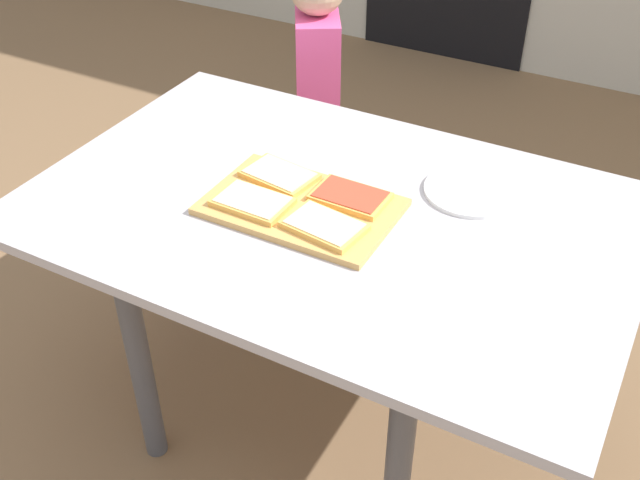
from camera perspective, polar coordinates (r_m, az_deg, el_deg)
name	(u,v)px	position (r m, az deg, el deg)	size (l,w,h in m)	color
ground_plane	(328,409)	(2.25, 0.63, -12.50)	(16.00, 16.00, 0.00)	brown
dining_table	(330,236)	(1.82, 0.76, 0.29)	(1.41, 0.93, 0.71)	#B1ACB2
cutting_board	(301,207)	(1.76, -1.43, 2.51)	(0.44, 0.28, 0.02)	tan
pizza_slice_near_left	(253,202)	(1.76, -5.07, 2.88)	(0.18, 0.12, 0.02)	#E9AB4D
pizza_slice_near_right	(324,226)	(1.67, 0.33, 1.08)	(0.19, 0.13, 0.02)	#E9AB4D
pizza_slice_far_left	(279,175)	(1.85, -3.06, 4.88)	(0.19, 0.14, 0.02)	#E9AB4D
pizza_slice_far_right	(350,196)	(1.77, 2.28, 3.28)	(0.17, 0.12, 0.02)	#E9AB4D
plate_white_right	(472,191)	(1.86, 11.28, 3.63)	(0.23, 0.23, 0.01)	white
child_left	(317,87)	(2.61, -0.19, 11.41)	(0.24, 0.28, 1.01)	navy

